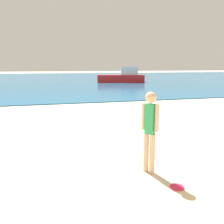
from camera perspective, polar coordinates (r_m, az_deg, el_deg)
The scene contains 4 objects.
water at distance 44.08m, azimuth -13.24°, elevation 7.72°, with size 160.00×60.00×0.06m, color #1E6B9E.
person_standing at distance 4.95m, azimuth 8.91°, elevation -3.63°, with size 0.26×0.33×1.67m.
frisbee at distance 4.75m, azimuth 15.03°, elevation -16.66°, with size 0.26×0.26×0.03m, color #E51E4C.
boat_near at distance 31.85m, azimuth 2.51°, elevation 8.24°, with size 6.25×3.43×2.03m.
Camera 1 is at (-1.54, 1.96, 2.17)m, focal length 38.95 mm.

